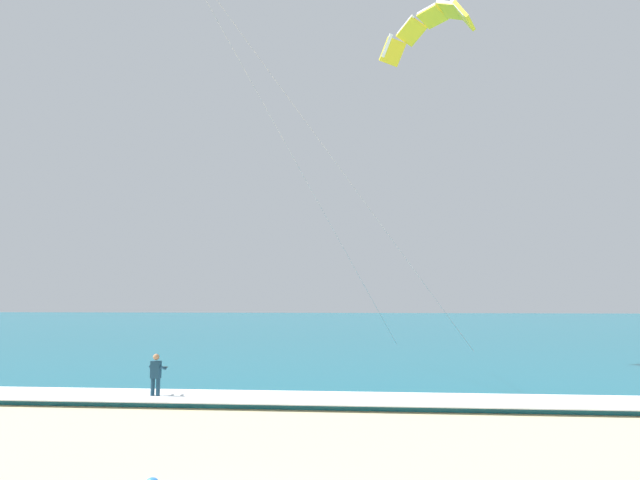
# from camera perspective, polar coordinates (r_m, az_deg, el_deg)

# --- Properties ---
(sea) EXTENTS (200.00, 120.00, 0.20)m
(sea) POSITION_cam_1_polar(r_m,az_deg,el_deg) (78.80, 3.54, -8.55)
(sea) COLOR #146075
(sea) RESTS_ON ground
(surf_foam) EXTENTS (200.00, 2.66, 0.04)m
(surf_foam) POSITION_cam_1_polar(r_m,az_deg,el_deg) (20.09, -1.06, -15.73)
(surf_foam) COLOR white
(surf_foam) RESTS_ON sea
(surfboard) EXTENTS (0.52, 1.42, 0.09)m
(surfboard) POSITION_cam_1_polar(r_m,az_deg,el_deg) (21.22, -16.42, -15.50)
(surfboard) COLOR #239EC6
(surfboard) RESTS_ON ground
(kitesurfer) EXTENTS (0.55, 0.54, 1.69)m
(kitesurfer) POSITION_cam_1_polar(r_m,az_deg,el_deg) (21.10, -16.32, -13.05)
(kitesurfer) COLOR #143347
(kitesurfer) RESTS_ON ground
(kite_primary) EXTENTS (12.93, 11.47, 17.93)m
(kite_primary) POSITION_cam_1_polar(r_m,az_deg,el_deg) (32.55, 10.87, 20.50)
(kite_primary) COLOR yellow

